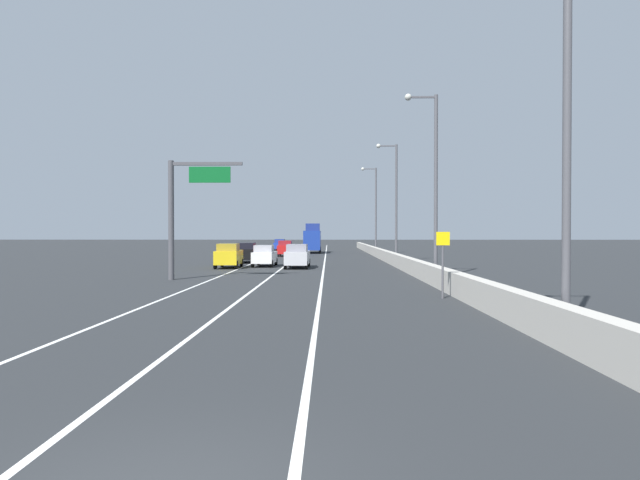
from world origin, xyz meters
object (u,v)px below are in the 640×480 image
Objects in this scene: car_white_4 at (265,256)px; car_black_5 at (247,253)px; lamp_post_right_second at (432,174)px; lamp_post_right_fourth at (374,205)px; car_red_0 at (285,248)px; car_blue_3 at (280,245)px; lamp_post_right_near at (559,100)px; box_truck at (312,239)px; car_yellow_2 at (229,256)px; speed_advisory_sign at (443,259)px; lamp_post_right_third at (394,195)px; car_silver_1 at (297,256)px; overhead_sign_gantry at (183,205)px.

car_white_4 is 0.90× the size of car_black_5.
lamp_post_right_second is 1.00× the size of lamp_post_right_fourth.
car_blue_3 is (-2.66, 20.75, -0.03)m from car_red_0.
lamp_post_right_near is 1.57× the size of box_truck.
lamp_post_right_second is 2.80× the size of car_white_4.
car_black_5 is (0.29, 7.93, -0.03)m from car_yellow_2.
speed_advisory_sign is 0.25× the size of lamp_post_right_third.
lamp_post_right_second is 18.69m from lamp_post_right_third.
box_truck is (6.05, 33.12, 0.98)m from car_yellow_2.
car_red_0 is at bearing -105.75° from box_truck.
speed_advisory_sign is 0.39× the size of box_truck.
car_white_4 is 6.45m from car_black_5.
lamp_post_right_second is 2.50× the size of car_silver_1.
car_blue_3 is (-14.41, 15.46, -5.78)m from lamp_post_right_fourth.
lamp_post_right_fourth is 2.80× the size of car_blue_3.
car_red_0 is 20.14m from car_white_4.
car_yellow_2 is at bearing -92.08° from car_black_5.
car_yellow_2 is at bearing -100.35° from box_truck.
lamp_post_right_second is 18.15m from car_white_4.
overhead_sign_gantry is at bearing -111.78° from lamp_post_right_fourth.
overhead_sign_gantry is at bearing -98.69° from box_truck.
lamp_post_right_near is (15.74, -17.45, 2.02)m from overhead_sign_gantry.
lamp_post_right_near is at bearing -90.04° from lamp_post_right_third.
car_silver_1 is 1.12× the size of car_blue_3.
box_truck is at bearing 74.25° from car_red_0.
car_black_5 is (-14.87, 17.89, -5.75)m from lamp_post_right_second.
lamp_post_right_fourth is at bearing 90.33° from lamp_post_right_near.
lamp_post_right_fourth is 1.57× the size of box_truck.
car_silver_1 reaches higher than car_red_0.
car_blue_3 is at bearing 101.90° from speed_advisory_sign.
lamp_post_right_fourth is 24.90m from car_black_5.
car_black_5 is (-14.42, -19.48, -5.75)m from lamp_post_right_fourth.
lamp_post_right_second reaches higher than car_black_5.
car_blue_3 is at bearing 93.50° from car_white_4.
car_blue_3 is 0.56× the size of box_truck.
car_red_0 is (-10.64, 42.35, -0.77)m from speed_advisory_sign.
box_truck is (3.10, 11.00, 1.01)m from car_red_0.
overhead_sign_gantry is 0.63× the size of lamp_post_right_near.
lamp_post_right_fourth reaches higher than overhead_sign_gantry.
lamp_post_right_fourth is (-0.35, 18.68, 0.00)m from lamp_post_right_third.
lamp_post_right_third is 2.51× the size of car_black_5.
car_red_0 is 22.31m from car_yellow_2.
car_white_4 is (-10.80, 22.21, -0.82)m from speed_advisory_sign.
overhead_sign_gantry is 1.76× the size of car_blue_3.
lamp_post_right_second is (15.88, 1.24, 2.02)m from overhead_sign_gantry.
car_red_0 is (-12.07, 50.77, -5.75)m from lamp_post_right_near.
lamp_post_right_second is at bearing -44.00° from car_white_4.
overhead_sign_gantry is 19.52m from car_black_5.
speed_advisory_sign reaches higher than car_silver_1.
lamp_post_right_near is 73.25m from car_blue_3.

